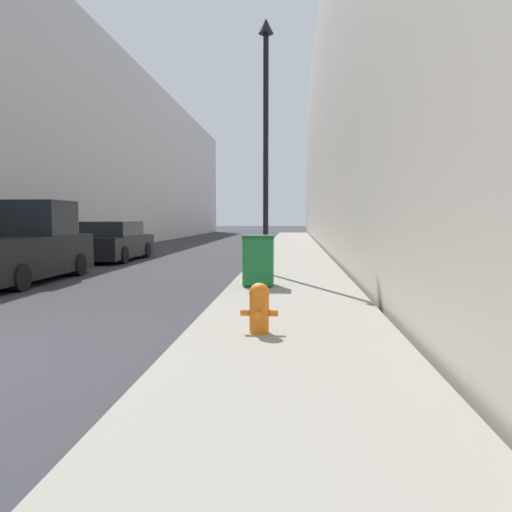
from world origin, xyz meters
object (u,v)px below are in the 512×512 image
Objects in this scene: fire_hydrant at (259,307)px; parked_sedan_near at (113,242)px; trash_bin at (259,260)px; pickup_truck at (21,248)px; lamppost at (266,129)px.

parked_sedan_near reaches higher than fire_hydrant.
pickup_truck is at bearing 167.85° from trash_bin.
pickup_truck reaches higher than fire_hydrant.
trash_bin is at bearing -12.15° from pickup_truck.
trash_bin is at bearing 94.10° from fire_hydrant.
fire_hydrant is 7.97m from lamppost.
lamppost is at bearing 92.48° from fire_hydrant.
trash_bin is 0.17× the size of lamppost.
parked_sedan_near is at bearing 89.44° from pickup_truck.
parked_sedan_near is at bearing 117.75° from fire_hydrant.
fire_hydrant is 4.62m from trash_bin.
pickup_truck is at bearing -169.66° from lamppost.
fire_hydrant is 8.93m from pickup_truck.
lamppost is 7.18m from pickup_truck.
pickup_truck is 1.05× the size of parked_sedan_near.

